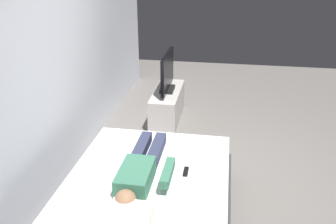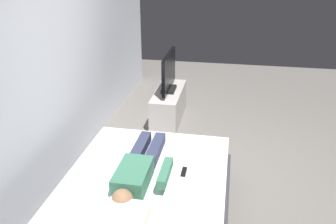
% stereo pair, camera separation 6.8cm
% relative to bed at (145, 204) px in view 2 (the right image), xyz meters
% --- Properties ---
extents(ground_plane, '(10.00, 10.00, 0.00)m').
position_rel_bed_xyz_m(ground_plane, '(0.75, -0.51, -0.26)').
color(ground_plane, slate).
extents(back_wall, '(6.40, 0.10, 2.80)m').
position_rel_bed_xyz_m(back_wall, '(1.15, 1.19, 1.14)').
color(back_wall, silver).
rests_on(back_wall, ground).
extents(bed, '(2.00, 1.57, 0.54)m').
position_rel_bed_xyz_m(bed, '(0.00, 0.00, 0.00)').
color(bed, '#333338').
rests_on(bed, ground).
extents(person, '(1.26, 0.46, 0.18)m').
position_rel_bed_xyz_m(person, '(0.03, 0.06, 0.36)').
color(person, '#387056').
rests_on(person, bed).
extents(remote, '(0.15, 0.04, 0.02)m').
position_rel_bed_xyz_m(remote, '(0.18, -0.34, 0.29)').
color(remote, black).
rests_on(remote, bed).
extents(tv_stand, '(1.10, 0.40, 0.50)m').
position_rel_bed_xyz_m(tv_stand, '(2.41, 0.21, -0.01)').
color(tv_stand, '#B7B2AD').
rests_on(tv_stand, ground).
extents(tv, '(0.88, 0.20, 0.59)m').
position_rel_bed_xyz_m(tv, '(2.41, 0.21, 0.52)').
color(tv, black).
rests_on(tv, tv_stand).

